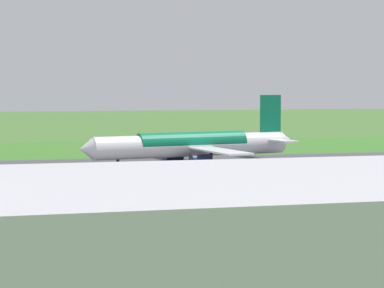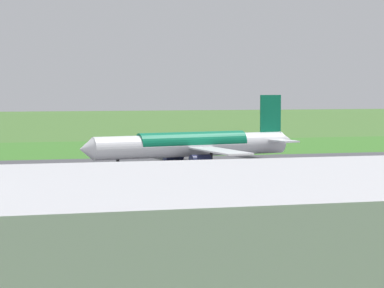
{
  "view_description": "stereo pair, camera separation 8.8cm",
  "coord_description": "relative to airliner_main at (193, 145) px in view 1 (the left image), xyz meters",
  "views": [
    {
      "loc": [
        42.66,
        169.08,
        17.56
      ],
      "look_at": [
        0.59,
        0.0,
        4.5
      ],
      "focal_mm": 70.47,
      "sensor_mm": 36.0,
      "label": 1
    },
    {
      "loc": [
        42.58,
        169.1,
        17.56
      ],
      "look_at": [
        0.59,
        0.0,
        4.5
      ],
      "focal_mm": 70.47,
      "sensor_mm": 36.0,
      "label": 2
    }
  ],
  "objects": [
    {
      "name": "no_stopping_sign",
      "position": [
        -5.98,
        -37.46,
        -2.8
      ],
      "size": [
        0.6,
        0.1,
        2.62
      ],
      "color": "slate",
      "rests_on": "ground"
    },
    {
      "name": "airliner_main",
      "position": [
        0.0,
        0.0,
        0.0
      ],
      "size": [
        53.83,
        44.33,
        15.88
      ],
      "color": "white",
      "rests_on": "ground"
    },
    {
      "name": "service_car_followme",
      "position": [
        42.31,
        22.49,
        -3.51
      ],
      "size": [
        4.56,
        3.54,
        1.62
      ],
      "color": "gray",
      "rests_on": "ground"
    },
    {
      "name": "traffic_cone_orange",
      "position": [
        1.4,
        -36.96,
        -4.08
      ],
      "size": [
        0.4,
        0.4,
        0.55
      ],
      "primitive_type": "cone",
      "color": "orange",
      "rests_on": "ground"
    },
    {
      "name": "apron_concrete",
      "position": [
        -0.22,
        55.8,
        -4.33
      ],
      "size": [
        440.0,
        110.0,
        0.05
      ],
      "primitive_type": "cube",
      "color": "gray",
      "rests_on": "ground"
    },
    {
      "name": "grass_verge_foreground",
      "position": [
        -0.22,
        -37.36,
        -4.33
      ],
      "size": [
        600.0,
        80.0,
        0.04
      ],
      "primitive_type": "cube",
      "color": "#3C782B",
      "rests_on": "ground"
    },
    {
      "name": "runway_asphalt",
      "position": [
        -0.22,
        0.07,
        -4.32
      ],
      "size": [
        600.0,
        33.21,
        0.06
      ],
      "primitive_type": "cube",
      "color": "#47474C",
      "rests_on": "ground"
    },
    {
      "name": "ground_plane",
      "position": [
        -0.22,
        0.07,
        -4.35
      ],
      "size": [
        800.0,
        800.0,
        0.0
      ],
      "primitive_type": "plane",
      "color": "#477233"
    }
  ]
}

